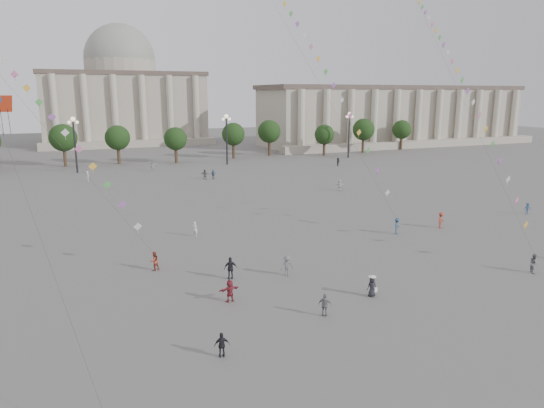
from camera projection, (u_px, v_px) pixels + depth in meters
name	position (u px, v px, depth m)	size (l,w,h in m)	color
ground	(313.00, 301.00, 35.39)	(360.00, 360.00, 0.00)	#5D5A58
hall_east	(394.00, 116.00, 145.94)	(84.00, 26.22, 17.20)	#AAA28F
hall_central	(123.00, 96.00, 148.85)	(48.30, 34.30, 35.50)	#AAA28F
tree_row	(149.00, 139.00, 104.59)	(137.12, 5.12, 8.00)	#3A2A1D
lamp_post_mid_west	(74.00, 134.00, 91.40)	(2.00, 0.90, 10.65)	#262628
lamp_post_mid_east	(227.00, 130.00, 102.47)	(2.00, 0.90, 10.65)	#262628
lamp_post_far_east	(349.00, 126.00, 113.54)	(2.00, 0.90, 10.65)	#262628
person_crowd_0	(213.00, 174.00, 86.13)	(0.98, 0.41, 1.68)	#2D4B66
person_crowd_4	(152.00, 166.00, 95.21)	(1.72, 0.55, 1.85)	silver
person_crowd_6	(287.00, 266.00, 40.21)	(1.14, 0.65, 1.76)	slate
person_crowd_7	(340.00, 185.00, 75.84)	(1.57, 0.50, 1.70)	silver
person_crowd_8	(441.00, 220.00, 54.58)	(1.19, 0.68, 1.84)	#A03C2B
person_crowd_9	(338.00, 162.00, 102.01)	(1.57, 0.50, 1.69)	black
person_crowd_10	(88.00, 176.00, 83.92)	(0.64, 0.42, 1.77)	white
person_crowd_12	(205.00, 174.00, 85.87)	(1.63, 0.52, 1.75)	slate
person_crowd_13	(195.00, 229.00, 51.41)	(0.59, 0.39, 1.61)	silver
person_crowd_14	(528.00, 208.00, 60.94)	(0.96, 0.55, 1.49)	#334E74
tourist_1	(222.00, 345.00, 27.78)	(0.89, 0.37, 1.51)	black
tourist_2	(230.00, 291.00, 35.22)	(1.56, 0.50, 1.68)	maroon
tourist_3	(325.00, 305.00, 32.89)	(0.95, 0.40, 1.63)	slate
tourist_4	(231.00, 268.00, 39.51)	(1.09, 0.45, 1.86)	black
kite_flyer_0	(154.00, 261.00, 41.50)	(0.82, 0.64, 1.68)	#9E3E2B
kite_flyer_1	(397.00, 226.00, 52.21)	(1.17, 0.67, 1.81)	#30526E
kite_flyer_2	(534.00, 263.00, 40.94)	(0.81, 0.63, 1.66)	slate
hat_person	(372.00, 286.00, 36.12)	(0.78, 0.60, 1.69)	black
kite_train_mid	(282.00, 5.00, 69.68)	(4.71, 50.14, 69.76)	#3F3F3F
kite_train_east	(450.00, 61.00, 63.63)	(22.02, 46.22, 61.51)	#3F3F3F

